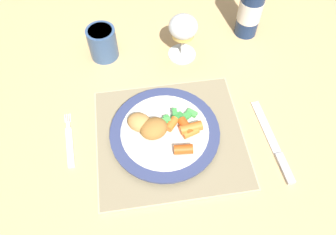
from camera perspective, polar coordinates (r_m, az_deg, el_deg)
ground_plane at (r=1.49m, az=1.07°, el=-10.33°), size 6.00×6.00×0.00m
dining_table at (r=0.93m, az=1.70°, el=5.58°), size 1.20×1.02×0.74m
placemat at (r=0.73m, az=0.35°, el=-3.53°), size 0.33×0.30×0.01m
dinner_plate at (r=0.72m, az=-0.56°, el=-2.68°), size 0.24×0.24×0.02m
breaded_croquettes at (r=0.70m, az=-3.54°, el=-1.46°), size 0.10×0.09×0.04m
green_beans_pile at (r=0.72m, az=1.78°, el=0.11°), size 0.08×0.04×0.02m
glazed_carrots at (r=0.70m, az=3.05°, el=-2.60°), size 0.08×0.09×0.02m
fork at (r=0.75m, az=-16.74°, el=-4.32°), size 0.03×0.14×0.01m
table_knife at (r=0.75m, az=18.14°, el=-4.94°), size 0.03×0.21×0.01m
wine_glass at (r=0.83m, az=2.65°, el=15.10°), size 0.07×0.07×0.12m
bottle at (r=0.91m, az=14.48°, el=18.89°), size 0.06×0.06×0.27m
drinking_cup at (r=0.87m, az=-11.34°, el=12.70°), size 0.07×0.07×0.08m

